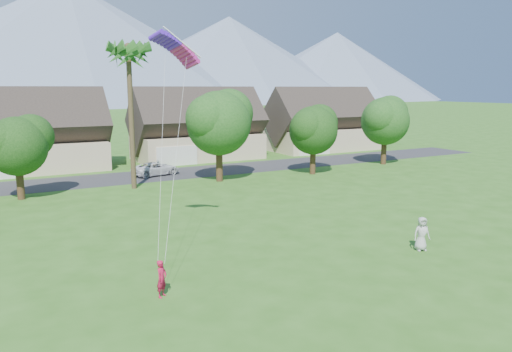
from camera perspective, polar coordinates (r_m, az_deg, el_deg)
ground at (r=21.34m, az=13.52°, el=-14.30°), size 500.00×500.00×0.00m
street at (r=50.76m, az=-13.21°, el=-0.08°), size 90.00×7.00×0.01m
kite_flyer at (r=21.73m, az=-10.73°, el=-11.45°), size 0.69×0.67×1.60m
watcher at (r=28.53m, az=18.41°, el=-6.28°), size 1.05×0.85×1.86m
parked_car at (r=51.13m, az=-11.38°, el=0.82°), size 5.17×3.19×1.34m
mountain_ridge at (r=275.97m, az=-24.60°, el=13.41°), size 540.00×240.00×70.00m
houses_row at (r=59.07m, az=-15.28°, el=4.60°), size 72.75×8.19×8.86m
tree_row at (r=44.01m, az=-12.73°, el=4.84°), size 62.27×6.67×8.45m
fan_palm at (r=44.29m, az=-14.40°, el=13.77°), size 3.00×3.00×13.80m
parafoil_kite at (r=27.39m, az=-9.14°, el=14.39°), size 2.89×1.22×0.50m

